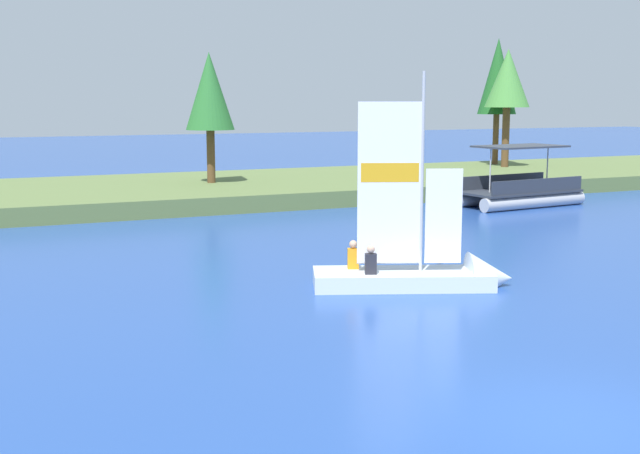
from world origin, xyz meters
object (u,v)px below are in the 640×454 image
object	(u,v)px
shoreline_tree_centre	(210,92)
pontoon_boat	(519,191)
shoreline_tree_midright	(508,80)
sailboat	(436,273)
shoreline_tree_right	(498,77)

from	to	relation	value
shoreline_tree_centre	pontoon_boat	distance (m)	14.97
shoreline_tree_midright	sailboat	xyz separation A→B (m)	(-18.64, -22.15, -5.46)
shoreline_tree_centre	sailboat	world-z (taller)	shoreline_tree_centre
shoreline_tree_centre	pontoon_boat	size ratio (longest dim) A/B	1.03
shoreline_tree_right	sailboat	distance (m)	31.37
shoreline_tree_centre	pontoon_boat	xyz separation A→B (m)	(11.63, -8.36, -4.34)
shoreline_tree_centre	shoreline_tree_right	bearing A→B (deg)	11.00
pontoon_boat	sailboat	bearing A→B (deg)	-141.02
shoreline_tree_centre	pontoon_boat	world-z (taller)	shoreline_tree_centre
sailboat	pontoon_boat	xyz separation A→B (m)	(11.79, 11.96, 0.32)
shoreline_tree_midright	sailboat	bearing A→B (deg)	-130.09
shoreline_tree_right	sailboat	size ratio (longest dim) A/B	1.31
shoreline_tree_centre	shoreline_tree_right	world-z (taller)	shoreline_tree_right
sailboat	pontoon_boat	bearing A→B (deg)	67.11
pontoon_boat	shoreline_tree_right	bearing A→B (deg)	51.61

